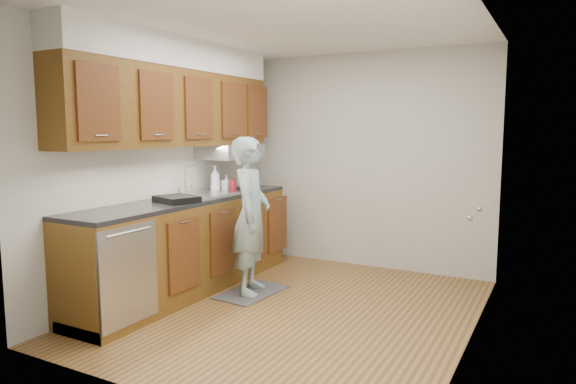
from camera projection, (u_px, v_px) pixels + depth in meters
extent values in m
plane|color=olive|center=(295.00, 309.00, 4.63)|extent=(3.50, 3.50, 0.00)
plane|color=white|center=(295.00, 24.00, 4.33)|extent=(3.50, 3.50, 0.00)
cube|color=beige|center=(164.00, 166.00, 5.19)|extent=(0.02, 3.50, 2.50)
cube|color=beige|center=(476.00, 179.00, 3.78)|extent=(0.02, 3.50, 2.50)
cube|color=beige|center=(364.00, 161.00, 6.01)|extent=(3.00, 0.02, 2.50)
cube|color=brown|center=(189.00, 247.00, 5.14)|extent=(0.60, 2.80, 0.90)
cube|color=black|center=(187.00, 200.00, 5.10)|extent=(0.63, 2.80, 0.04)
cube|color=#B2B2B7|center=(201.00, 201.00, 5.27)|extent=(0.48, 0.68, 0.14)
cube|color=#B2B2B7|center=(201.00, 196.00, 5.26)|extent=(0.52, 0.72, 0.01)
cube|color=#B2B2B7|center=(129.00, 275.00, 4.04)|extent=(0.03, 0.60, 0.80)
cube|color=brown|center=(175.00, 108.00, 5.04)|extent=(0.33, 2.80, 0.75)
cube|color=silver|center=(174.00, 54.00, 4.98)|extent=(0.35, 2.80, 0.30)
cube|color=#A5A5AA|center=(231.00, 152.00, 5.81)|extent=(0.46, 0.75, 0.16)
cube|color=silver|center=(479.00, 204.00, 4.07)|extent=(0.02, 1.22, 2.05)
cube|color=#565659|center=(252.00, 292.00, 5.10)|extent=(0.50, 0.78, 0.01)
imported|color=#8CA8AA|center=(251.00, 205.00, 5.00)|extent=(0.60, 0.72, 1.74)
imported|color=silver|center=(215.00, 178.00, 5.62)|extent=(0.12, 0.12, 0.29)
imported|color=silver|center=(226.00, 183.00, 5.67)|extent=(0.08, 0.09, 0.18)
imported|color=silver|center=(241.00, 180.00, 5.99)|extent=(0.19, 0.19, 0.17)
cylinder|color=red|center=(233.00, 186.00, 5.61)|extent=(0.08, 0.08, 0.13)
cylinder|color=#A5A5AA|center=(253.00, 186.00, 5.69)|extent=(0.08, 0.08, 0.11)
cube|color=black|center=(177.00, 199.00, 4.80)|extent=(0.45, 0.41, 0.06)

